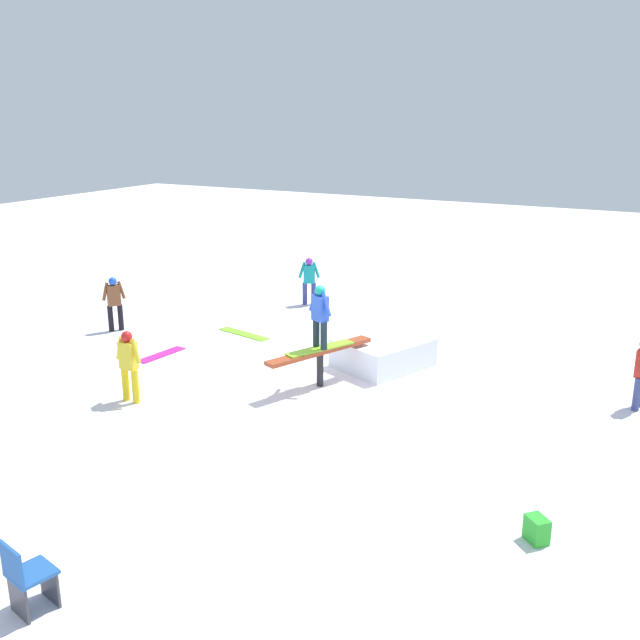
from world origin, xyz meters
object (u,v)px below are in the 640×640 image
Objects in this scene: bystander_brown at (114,301)px; bystander_teal at (309,279)px; bystander_yellow at (129,362)px; loose_snowboard_lime at (244,334)px; loose_snowboard_magenta at (161,355)px; rail_feature at (320,355)px; main_rider_on_rail at (320,319)px; backpack_on_snow at (537,530)px; folding_chair at (28,579)px.

bystander_teal is (-4.46, 3.04, -0.01)m from bystander_brown.
bystander_yellow is 4.58m from loose_snowboard_lime.
rail_feature is at bearing -82.45° from loose_snowboard_magenta.
bystander_brown is 2.53m from loose_snowboard_magenta.
bystander_brown is at bearing 34.39° from loose_snowboard_lime.
bystander_teal is 0.88× the size of loose_snowboard_lime.
main_rider_on_rail is at bearing -82.45° from loose_snowboard_magenta.
bystander_yellow is (2.40, -2.77, 0.12)m from rail_feature.
bystander_yellow is (2.40, -2.77, -0.61)m from main_rider_on_rail.
bystander_yellow is 7.83m from backpack_on_snow.
main_rider_on_rail is at bearing 90.44° from bystander_teal.
rail_feature is 1.76× the size of bystander_yellow.
rail_feature is 6.05m from backpack_on_snow.
main_rider_on_rail is 0.99× the size of loose_snowboard_lime.
backpack_on_snow is (-3.98, 4.61, -0.24)m from folding_chair.
rail_feature is at bearing 42.43° from bystander_yellow.
bystander_teal is at bearing -127.21° from rail_feature.
backpack_on_snow is (1.01, 7.74, -0.61)m from bystander_yellow.
loose_snowboard_lime is at bearing -30.27° from bystander_brown.
bystander_yellow is 5.90m from folding_chair.
bystander_brown is at bearing 25.07° from bystander_teal.
folding_chair is (9.49, 3.62, 0.40)m from loose_snowboard_lime.
folding_chair is at bearing 122.78° from loose_snowboard_lime.
rail_feature is 4.07m from loose_snowboard_magenta.
bystander_teal is (-5.32, -3.21, -0.64)m from main_rider_on_rail.
backpack_on_snow is at bearing -73.60° from bystander_brown.
loose_snowboard_magenta is 0.82× the size of loose_snowboard_lime.
rail_feature reaches higher than loose_snowboard_magenta.
bystander_brown reaches higher than rail_feature.
loose_snowboard_lime is 10.16m from folding_chair.
rail_feature is at bearing 159.17° from loose_snowboard_lime.
main_rider_on_rail reaches higher than bystander_teal.
backpack_on_snow is (5.50, 8.24, 0.16)m from loose_snowboard_lime.
folding_chair reaches higher than rail_feature.
backpack_on_snow reaches higher than loose_snowboard_lime.
loose_snowboard_lime is (-2.09, -3.26, -1.38)m from main_rider_on_rail.
bystander_yellow is (3.25, 3.48, 0.02)m from bystander_brown.
bystander_yellow is 1.04× the size of bystander_teal.
loose_snowboard_magenta is 2.29m from loose_snowboard_lime.
bystander_yellow reaches higher than loose_snowboard_magenta.
backpack_on_snow reaches higher than loose_snowboard_magenta.
loose_snowboard_magenta is at bearing -75.38° from bystander_brown.
main_rider_on_rail reaches higher than rail_feature.
backpack_on_snow is at bearing -103.82° from loose_snowboard_magenta.
bystander_teal is 11.98m from backpack_on_snow.
bystander_yellow is 2.75m from loose_snowboard_magenta.
rail_feature is 7.40m from folding_chair.
bystander_brown is 1.10× the size of loose_snowboard_magenta.
bystander_brown reaches higher than loose_snowboard_magenta.
bystander_brown is at bearing 138.45° from bystander_yellow.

